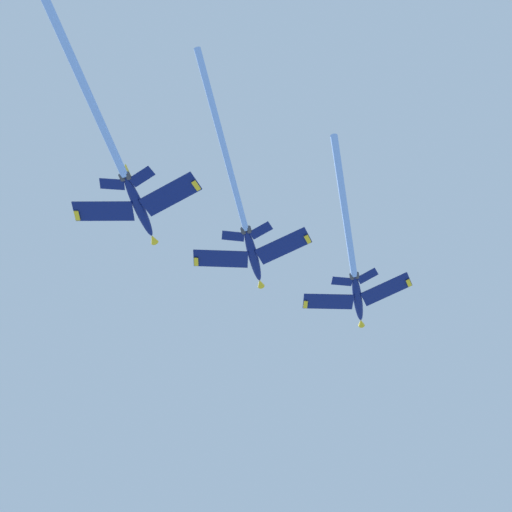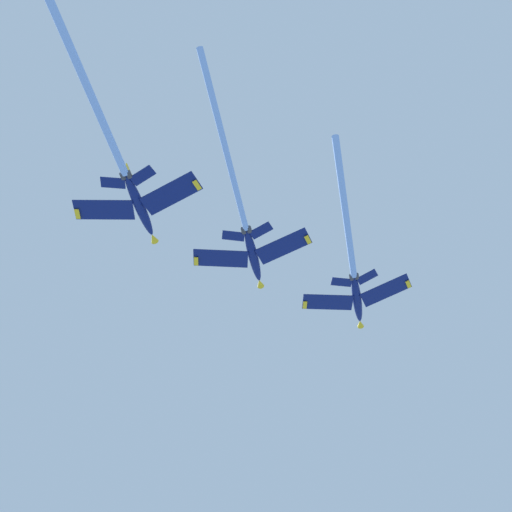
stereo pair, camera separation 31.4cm
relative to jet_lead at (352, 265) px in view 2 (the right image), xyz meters
The scene contains 3 objects.
jet_lead is the anchor object (origin of this frame).
jet_second 21.72m from the jet_lead, ahead, with size 31.67×30.67×19.94m.
jet_third 45.18m from the jet_lead, ahead, with size 34.89×32.29×20.69m.
Camera 2 is at (44.40, 28.22, 1.66)m, focal length 45.49 mm.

